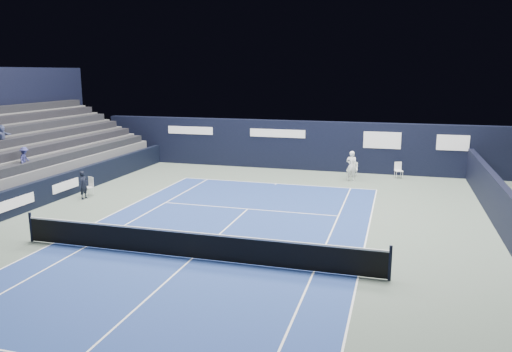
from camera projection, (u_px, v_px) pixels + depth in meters
The scene contains 13 objects.
ground at pixel (213, 240), 18.60m from camera, with size 48.00×48.00×0.00m, color #4D5C51.
court_surface at pixel (192, 259), 16.72m from camera, with size 10.97×23.77×0.01m, color navy.
enclosure_wall_right at pixel (503, 210), 19.35m from camera, with size 0.30×22.00×1.80m, color black.
folding_chair_back_a at pixel (354, 167), 29.76m from camera, with size 0.40×0.43×0.86m.
folding_chair_back_b at pixel (398, 169), 29.29m from camera, with size 0.53×0.52×0.96m.
line_judge_chair at pixel (89, 185), 25.11m from camera, with size 0.55×0.55×0.96m.
line_judge at pixel (84, 185), 24.47m from camera, with size 0.51×0.33×1.39m, color black.
court_markings at pixel (192, 258), 16.72m from camera, with size 11.03×23.83×0.00m.
tennis_net at pixel (192, 244), 16.62m from camera, with size 12.90×0.10×1.10m.
back_sponsor_wall at pixel (294, 145), 31.92m from camera, with size 26.00×0.63×3.10m.
side_barrier_left at pixel (63, 186), 24.78m from camera, with size 0.33×22.00×1.20m.
spectator_stand at pixel (12, 152), 26.48m from camera, with size 6.00×18.00×6.40m.
tennis_player at pixel (352, 166), 28.53m from camera, with size 0.67×0.85×1.73m.
Camera 1 is at (6.41, -14.59, 6.15)m, focal length 35.00 mm.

